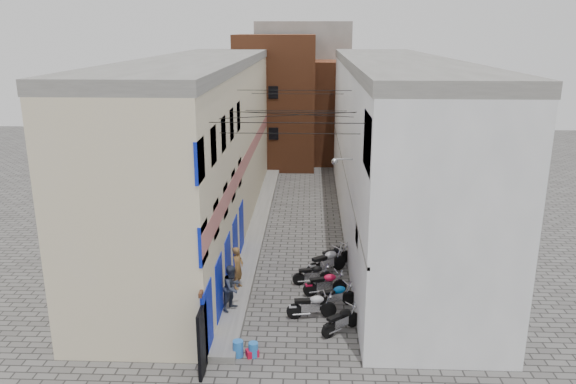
# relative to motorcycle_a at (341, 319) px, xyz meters

# --- Properties ---
(ground) EXTENTS (90.00, 90.00, 0.00)m
(ground) POSITION_rel_motorcycle_a_xyz_m (-1.90, -2.18, -0.51)
(ground) COLOR #565351
(ground) RESTS_ON ground
(plinth) EXTENTS (0.90, 26.00, 0.25)m
(plinth) POSITION_rel_motorcycle_a_xyz_m (-3.95, 10.82, -0.38)
(plinth) COLOR slate
(plinth) RESTS_ON ground
(building_left) EXTENTS (5.10, 27.00, 9.00)m
(building_left) POSITION_rel_motorcycle_a_xyz_m (-6.88, 10.77, 3.99)
(building_left) COLOR beige
(building_left) RESTS_ON ground
(building_right) EXTENTS (5.94, 26.00, 9.00)m
(building_right) POSITION_rel_motorcycle_a_xyz_m (3.10, 10.82, 4.00)
(building_right) COLOR silver
(building_right) RESTS_ON ground
(building_far_brick_left) EXTENTS (6.00, 6.00, 10.00)m
(building_far_brick_left) POSITION_rel_motorcycle_a_xyz_m (-3.90, 25.82, 4.49)
(building_far_brick_left) COLOR brown
(building_far_brick_left) RESTS_ON ground
(building_far_brick_right) EXTENTS (5.00, 6.00, 8.00)m
(building_far_brick_right) POSITION_rel_motorcycle_a_xyz_m (1.10, 27.82, 3.49)
(building_far_brick_right) COLOR brown
(building_far_brick_right) RESTS_ON ground
(building_far_concrete) EXTENTS (8.00, 5.00, 11.00)m
(building_far_concrete) POSITION_rel_motorcycle_a_xyz_m (-1.90, 31.82, 4.99)
(building_far_concrete) COLOR slate
(building_far_concrete) RESTS_ON ground
(far_shopfront) EXTENTS (2.00, 0.30, 2.40)m
(far_shopfront) POSITION_rel_motorcycle_a_xyz_m (-1.90, 23.02, 0.69)
(far_shopfront) COLOR black
(far_shopfront) RESTS_ON ground
(overhead_wires) EXTENTS (5.80, 13.02, 1.32)m
(overhead_wires) POSITION_rel_motorcycle_a_xyz_m (-1.90, 5.47, 6.62)
(overhead_wires) COLOR black
(overhead_wires) RESTS_ON ground
(motorcycle_a) EXTENTS (1.69, 1.57, 1.02)m
(motorcycle_a) POSITION_rel_motorcycle_a_xyz_m (0.00, 0.00, 0.00)
(motorcycle_a) COLOR black
(motorcycle_a) RESTS_ON ground
(motorcycle_b) EXTENTS (1.94, 0.85, 1.08)m
(motorcycle_b) POSITION_rel_motorcycle_a_xyz_m (-1.05, 0.98, 0.03)
(motorcycle_b) COLOR #ACAAAF
(motorcycle_b) RESTS_ON ground
(motorcycle_c) EXTENTS (1.85, 1.22, 1.03)m
(motorcycle_c) POSITION_rel_motorcycle_a_xyz_m (-0.15, 1.87, 0.01)
(motorcycle_c) COLOR blue
(motorcycle_c) RESTS_ON ground
(motorcycle_d) EXTENTS (1.92, 1.07, 1.06)m
(motorcycle_d) POSITION_rel_motorcycle_a_xyz_m (-0.50, 2.92, 0.02)
(motorcycle_d) COLOR red
(motorcycle_d) RESTS_ON ground
(motorcycle_e) EXTENTS (1.78, 0.84, 0.99)m
(motorcycle_e) POSITION_rel_motorcycle_a_xyz_m (-1.01, 3.86, -0.01)
(motorcycle_e) COLOR black
(motorcycle_e) RESTS_ON ground
(motorcycle_f) EXTENTS (2.08, 1.79, 1.22)m
(motorcycle_f) POSITION_rel_motorcycle_a_xyz_m (-0.40, 4.97, 0.10)
(motorcycle_f) COLOR #98989C
(motorcycle_f) RESTS_ON ground
(motorcycle_g) EXTENTS (1.81, 1.47, 1.04)m
(motorcycle_g) POSITION_rel_motorcycle_a_xyz_m (0.00, 5.93, 0.01)
(motorcycle_g) COLOR black
(motorcycle_g) RESTS_ON ground
(person_a) EXTENTS (0.59, 0.73, 1.75)m
(person_a) POSITION_rel_motorcycle_a_xyz_m (-4.03, 2.90, 0.61)
(person_a) COLOR brown
(person_a) RESTS_ON plinth
(person_b) EXTENTS (1.00, 1.06, 1.74)m
(person_b) POSITION_rel_motorcycle_a_xyz_m (-4.01, 1.10, 0.61)
(person_b) COLOR #2D3544
(person_b) RESTS_ON plinth
(water_jug_near) EXTENTS (0.45, 0.45, 0.55)m
(water_jug_near) POSITION_rel_motorcycle_a_xyz_m (-3.45, -1.68, -0.23)
(water_jug_near) COLOR blue
(water_jug_near) RESTS_ON ground
(water_jug_far) EXTENTS (0.38, 0.38, 0.50)m
(water_jug_far) POSITION_rel_motorcycle_a_xyz_m (-2.95, -1.68, -0.26)
(water_jug_far) COLOR blue
(water_jug_far) RESTS_ON ground
(red_crate) EXTENTS (0.48, 0.43, 0.24)m
(red_crate) POSITION_rel_motorcycle_a_xyz_m (-2.98, -1.68, -0.39)
(red_crate) COLOR red
(red_crate) RESTS_ON ground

